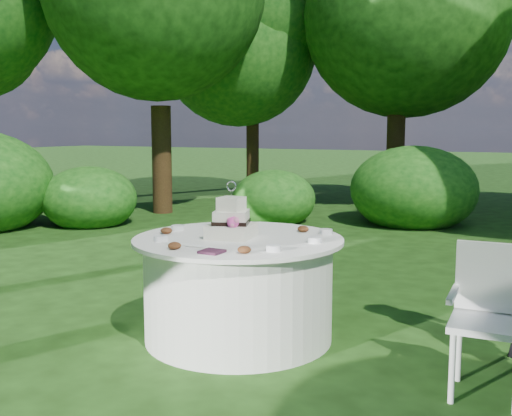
# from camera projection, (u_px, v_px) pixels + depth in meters

# --- Properties ---
(ground) EXTENTS (80.00, 80.00, 0.00)m
(ground) POSITION_uv_depth(u_px,v_px,m) (239.00, 337.00, 4.54)
(ground) COLOR #17330D
(ground) RESTS_ON ground
(napkins) EXTENTS (0.14, 0.14, 0.02)m
(napkins) POSITION_uv_depth(u_px,v_px,m) (212.00, 252.00, 3.88)
(napkins) COLOR #411C32
(napkins) RESTS_ON table
(feather_plume) EXTENTS (0.48, 0.07, 0.01)m
(feather_plume) POSITION_uv_depth(u_px,v_px,m) (190.00, 245.00, 4.11)
(feather_plume) COLOR white
(feather_plume) RESTS_ON table
(table) EXTENTS (1.56, 1.56, 0.77)m
(table) POSITION_uv_depth(u_px,v_px,m) (238.00, 287.00, 4.49)
(table) COLOR white
(table) RESTS_ON ground
(cake) EXTENTS (0.36, 0.36, 0.43)m
(cake) POSITION_uv_depth(u_px,v_px,m) (231.00, 222.00, 4.42)
(cake) COLOR white
(cake) RESTS_ON table
(chair) EXTENTS (0.46, 0.44, 0.89)m
(chair) POSITION_uv_depth(u_px,v_px,m) (490.00, 308.00, 3.53)
(chair) COLOR white
(chair) RESTS_ON ground
(votives) EXTENTS (1.26, 0.93, 0.04)m
(votives) POSITION_uv_depth(u_px,v_px,m) (246.00, 234.00, 4.45)
(votives) COLOR white
(votives) RESTS_ON table
(petal_cups) EXTENTS (0.99, 1.12, 0.05)m
(petal_cups) POSITION_uv_depth(u_px,v_px,m) (223.00, 238.00, 4.28)
(petal_cups) COLOR #562D16
(petal_cups) RESTS_ON table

